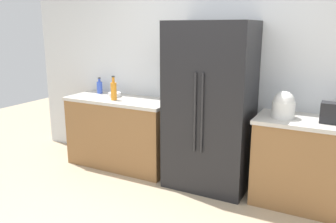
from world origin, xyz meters
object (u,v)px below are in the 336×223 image
rice_cooker (284,105)px  bowl_a (115,95)px  refrigerator (210,107)px  bottle_a (100,87)px  toaster (336,113)px  bottle_b (114,90)px

rice_cooker → bowl_a: rice_cooker is taller
rice_cooker → refrigerator: bearing=179.4°
refrigerator → bottle_a: 1.71m
bowl_a → bottle_a: bearing=162.1°
toaster → bottle_b: 2.52m
bottle_a → bowl_a: bearing=-17.9°
bottle_b → bowl_a: (-0.11, 0.17, -0.09)m
rice_cooker → bottle_b: bottle_b is taller
rice_cooker → bottle_b: size_ratio=0.90×
rice_cooker → bowl_a: (-2.15, 0.09, -0.10)m
toaster → bottle_a: bottle_a is taller
refrigerator → rice_cooker: size_ratio=6.88×
refrigerator → rice_cooker: (0.79, -0.01, 0.10)m
bottle_a → bowl_a: (0.33, -0.11, -0.06)m
rice_cooker → bowl_a: bearing=177.6°
rice_cooker → bottle_a: (-2.48, 0.20, -0.04)m
bottle_b → bottle_a: bearing=148.2°
rice_cooker → bottle_a: 2.49m
bowl_a → rice_cooker: bearing=-2.4°
refrigerator → toaster: size_ratio=6.82×
refrigerator → bowl_a: size_ratio=11.33×
toaster → bowl_a: size_ratio=1.66×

